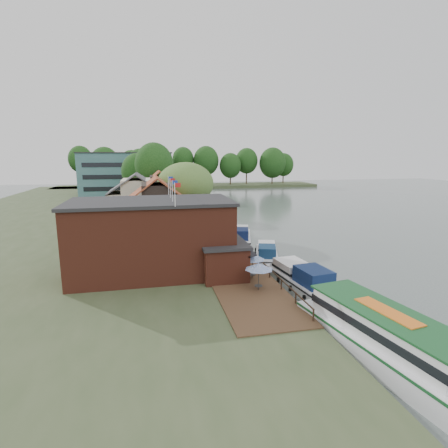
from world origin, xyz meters
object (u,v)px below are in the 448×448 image
umbrella_4 (223,241)px  umbrella_5 (220,237)px  cottage_b (137,200)px  hotel_block (127,174)px  umbrella_1 (252,266)px  umbrella_3 (232,245)px  cottage_a (157,208)px  tour_boat (395,341)px  swan (324,303)px  cruiser_0 (301,276)px  cruiser_3 (222,222)px  cruiser_1 (267,251)px  cottage_c (160,193)px  cruiser_4 (221,212)px  cruiser_2 (240,235)px  willow (186,196)px  umbrella_6 (220,232)px  umbrella_2 (239,258)px  umbrella_0 (259,277)px  pub (173,236)px

umbrella_4 → umbrella_5: same height
cottage_b → hotel_block: bearing=95.0°
cottage_b → umbrella_1: cottage_b is taller
umbrella_3 → cottage_a: bearing=126.0°
tour_boat → swan: size_ratio=33.68×
umbrella_5 → cruiser_0: bearing=-68.8°
cottage_b → cruiser_0: bearing=-62.3°
cruiser_3 → cruiser_1: bearing=-74.4°
cottage_c → cottage_b: bearing=-114.0°
cruiser_1 → cruiser_4: 29.33m
tour_boat → cruiser_1: bearing=81.4°
hotel_block → cruiser_2: bearing=-72.1°
cruiser_1 → cruiser_2: bearing=114.1°
umbrella_4 → cruiser_0: umbrella_4 is taller
willow → umbrella_4: (2.84, -13.83, -3.93)m
umbrella_5 → cruiser_2: 6.69m
swan → willow: bearing=106.4°
cottage_a → swan: size_ratio=19.55×
cottage_a → cruiser_1: 16.63m
umbrella_4 → umbrella_5: bearing=86.6°
cruiser_4 → cottage_a: bearing=-115.7°
umbrella_6 → tour_boat: size_ratio=0.16×
cruiser_0 → tour_boat: bearing=-95.8°
cruiser_3 → tour_boat: bearing=-76.3°
umbrella_4 → cruiser_4: umbrella_4 is taller
cruiser_2 → tour_boat: (1.25, -30.99, 0.40)m
cottage_b → willow: willow is taller
hotel_block → umbrella_2: size_ratio=10.69×
cottage_c → willow: bearing=-76.0°
cottage_a → umbrella_1: cottage_a is taller
umbrella_0 → umbrella_5: 15.18m
umbrella_3 → tour_boat: 21.83m
cruiser_1 → cruiser_3: bearing=112.4°
pub → umbrella_1: bearing=-28.3°
pub → swan: (11.94, -8.61, -4.43)m
pub → cottage_a: bearing=93.8°
cruiser_0 → cruiser_4: 38.86m
tour_boat → cruiser_0: bearing=81.6°
tour_boat → umbrella_3: bearing=93.3°
umbrella_1 → umbrella_2: (-0.56, 2.84, 0.00)m
hotel_block → umbrella_0: (14.74, -77.69, -4.86)m
umbrella_1 → umbrella_5: bearing=92.7°
cruiser_0 → cruiser_3: cruiser_0 is taller
umbrella_3 → umbrella_4: bearing=106.8°
umbrella_0 → umbrella_3: size_ratio=1.01×
pub → cruiser_2: size_ratio=2.00×
cruiser_0 → umbrella_0: bearing=-164.1°
cruiser_3 → pub: bearing=-101.7°
cottage_a → tour_boat: (12.80, -32.32, -3.63)m
pub → cottage_c: 34.01m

